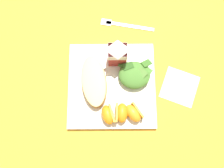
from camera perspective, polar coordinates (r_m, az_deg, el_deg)
ground at (r=0.73m, az=0.00°, el=-0.45°), size 3.00×3.00×0.00m
white_plate at (r=0.72m, az=0.00°, el=-0.32°), size 0.28×0.28×0.02m
cheesy_pizza_bread at (r=0.70m, az=-4.59°, el=0.59°), size 0.10×0.18×0.04m
green_salad_pile at (r=0.70m, az=5.89°, el=2.36°), size 0.11×0.10×0.04m
milk_carton at (r=0.68m, az=1.49°, el=7.88°), size 0.06×0.04×0.11m
orange_wedge_front at (r=0.68m, az=-0.86°, el=-7.90°), size 0.05×0.07×0.04m
orange_wedge_middle at (r=0.68m, az=2.51°, el=-7.43°), size 0.04×0.06×0.04m
orange_wedge_rear at (r=0.68m, az=5.71°, el=-7.41°), size 0.06×0.07×0.04m
paper_napkin at (r=0.76m, az=17.11°, el=-0.69°), size 0.14×0.14×0.00m
metal_fork at (r=0.80m, az=2.90°, el=15.01°), size 0.19×0.05×0.01m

